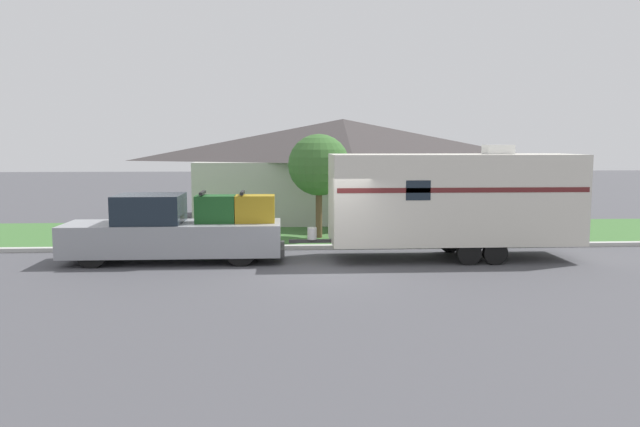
# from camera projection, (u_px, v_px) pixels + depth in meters

# --- Properties ---
(ground_plane) EXTENTS (120.00, 120.00, 0.00)m
(ground_plane) POSITION_uv_depth(u_px,v_px,m) (328.00, 273.00, 16.88)
(ground_plane) COLOR #47474C
(curb_strip) EXTENTS (80.00, 0.30, 0.14)m
(curb_strip) POSITION_uv_depth(u_px,v_px,m) (320.00, 247.00, 20.59)
(curb_strip) COLOR #ADADA8
(curb_strip) RESTS_ON ground_plane
(lawn_strip) EXTENTS (80.00, 7.00, 0.03)m
(lawn_strip) POSITION_uv_depth(u_px,v_px,m) (315.00, 233.00, 24.21)
(lawn_strip) COLOR #3D6B33
(lawn_strip) RESTS_ON ground_plane
(house_across_street) EXTENTS (14.01, 6.88, 4.58)m
(house_across_street) POSITION_uv_depth(u_px,v_px,m) (343.00, 167.00, 28.79)
(house_across_street) COLOR #B2B2A8
(house_across_street) RESTS_ON ground_plane
(pickup_truck) EXTENTS (6.42, 1.93, 2.08)m
(pickup_truck) POSITION_uv_depth(u_px,v_px,m) (175.00, 231.00, 18.37)
(pickup_truck) COLOR black
(pickup_truck) RESTS_ON ground_plane
(travel_trailer) EXTENTS (8.65, 2.36, 3.44)m
(travel_trailer) POSITION_uv_depth(u_px,v_px,m) (453.00, 198.00, 18.76)
(travel_trailer) COLOR black
(travel_trailer) RESTS_ON ground_plane
(mailbox) EXTENTS (0.48, 0.20, 1.25)m
(mailbox) POSITION_uv_depth(u_px,v_px,m) (520.00, 216.00, 21.78)
(mailbox) COLOR brown
(mailbox) RESTS_ON ground_plane
(tree_in_yard) EXTENTS (2.24, 2.24, 3.82)m
(tree_in_yard) POSITION_uv_depth(u_px,v_px,m) (319.00, 165.00, 22.62)
(tree_in_yard) COLOR brown
(tree_in_yard) RESTS_ON ground_plane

